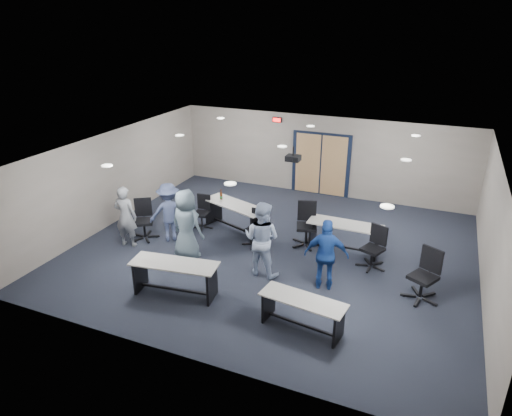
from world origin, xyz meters
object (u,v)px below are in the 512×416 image
at_px(chair_back_b, 255,228).
at_px(person_gray, 126,216).
at_px(chair_back_c, 307,225).
at_px(person_navy, 326,255).
at_px(chair_back_d, 373,248).
at_px(chair_loose_right, 423,276).
at_px(table_back_left, 235,212).
at_px(person_lightblue, 262,239).
at_px(table_front_left, 175,273).
at_px(chair_loose_left, 143,220).
at_px(person_plaid, 186,225).
at_px(table_front_right, 303,309).
at_px(chair_back_a, 201,212).
at_px(person_back, 169,212).
at_px(table_back_right, 345,232).

height_order(chair_back_b, person_gray, person_gray).
height_order(chair_back_c, person_navy, person_navy).
xyz_separation_m(chair_back_c, chair_back_d, (1.82, -0.50, -0.06)).
bearing_deg(chair_loose_right, table_back_left, -168.87).
xyz_separation_m(chair_back_b, person_lightblue, (0.73, -1.28, 0.43)).
bearing_deg(table_front_left, chair_back_c, 51.58).
xyz_separation_m(chair_loose_left, chair_loose_right, (7.27, -0.13, 0.03)).
xyz_separation_m(table_front_left, person_lightblue, (1.41, 1.55, 0.38)).
distance_m(chair_back_c, person_gray, 4.77).
distance_m(person_gray, person_plaid, 1.83).
distance_m(table_front_right, chair_back_a, 5.28).
xyz_separation_m(chair_back_c, person_back, (-3.54, -1.11, 0.22)).
relative_size(table_front_left, chair_loose_left, 1.79).
xyz_separation_m(chair_back_d, person_navy, (-0.82, -1.32, 0.30)).
bearing_deg(chair_back_b, person_back, -156.52).
distance_m(chair_back_b, person_lightblue, 1.54).
relative_size(person_lightblue, person_navy, 1.10).
distance_m(table_back_left, chair_back_a, 0.99).
height_order(chair_loose_left, chair_loose_right, chair_loose_right).
height_order(chair_back_d, person_plaid, person_plaid).
distance_m(chair_back_a, person_back, 1.13).
bearing_deg(person_gray, chair_loose_right, 173.85).
bearing_deg(person_gray, table_back_left, -148.36).
bearing_deg(person_plaid, chair_loose_right, -167.68).
height_order(table_back_left, chair_back_d, table_back_left).
height_order(chair_loose_right, person_plaid, person_plaid).
height_order(table_front_right, person_gray, person_gray).
xyz_separation_m(table_front_left, chair_back_d, (3.78, 2.86, 0.00)).
height_order(chair_back_a, person_lightblue, person_lightblue).
xyz_separation_m(table_front_right, person_gray, (-5.38, 1.61, 0.37)).
bearing_deg(person_lightblue, chair_back_c, -102.47).
relative_size(table_back_left, person_lightblue, 1.16).
bearing_deg(chair_loose_left, chair_loose_right, -32.69).
height_order(table_back_left, person_gray, person_gray).
xyz_separation_m(table_back_right, chair_back_b, (-2.29, -0.61, -0.04)).
relative_size(table_front_left, person_navy, 1.19).
relative_size(table_back_left, table_back_right, 1.11).
height_order(table_front_right, table_back_right, table_back_right).
xyz_separation_m(table_back_left, chair_back_a, (-0.97, -0.21, -0.08)).
distance_m(person_gray, person_lightblue, 3.85).
distance_m(table_back_right, chair_back_d, 1.00).
bearing_deg(table_back_left, chair_back_b, -15.79).
bearing_deg(chair_back_d, table_back_right, 166.32).
xyz_separation_m(chair_back_b, person_gray, (-3.12, -1.32, 0.35)).
bearing_deg(chair_back_a, table_front_left, -74.33).
bearing_deg(table_back_left, chair_loose_right, 2.79).
distance_m(chair_back_c, chair_loose_right, 3.38).
relative_size(chair_back_b, person_plaid, 0.53).
height_order(chair_back_b, person_back, person_back).
bearing_deg(table_front_right, chair_back_c, 113.37).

